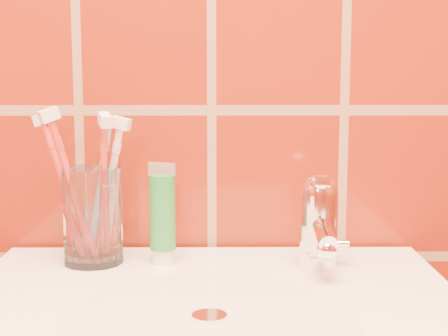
{
  "coord_description": "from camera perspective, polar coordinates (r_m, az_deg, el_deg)",
  "views": [
    {
      "loc": [
        0.01,
        0.25,
        1.1
      ],
      "look_at": [
        0.02,
        1.08,
        0.98
      ],
      "focal_mm": 55.0,
      "sensor_mm": 36.0,
      "label": 1
    }
  ],
  "objects": [
    {
      "name": "glass_tumbler",
      "position": [
        0.9,
        -10.88,
        -3.91
      ],
      "size": [
        0.1,
        0.1,
        0.12
      ],
      "primitive_type": "cylinder",
      "rotation": [
        0.0,
        0.0,
        0.37
      ],
      "color": "white",
      "rests_on": "pedestal_sink"
    },
    {
      "name": "toothpaste_tube",
      "position": [
        0.88,
        -5.14,
        -4.05
      ],
      "size": [
        0.04,
        0.03,
        0.13
      ],
      "rotation": [
        0.0,
        0.0,
        -0.39
      ],
      "color": "white",
      "rests_on": "pedestal_sink"
    },
    {
      "name": "toothbrush_3",
      "position": [
        0.87,
        -10.02,
        -1.93
      ],
      "size": [
        0.08,
        0.12,
        0.21
      ],
      "primitive_type": null,
      "rotation": [
        0.24,
        0.0,
        0.35
      ],
      "color": "#BB3328",
      "rests_on": "glass_tumbler"
    },
    {
      "name": "toothbrush_2",
      "position": [
        0.89,
        -9.55,
        -1.91
      ],
      "size": [
        0.09,
        0.08,
        0.2
      ],
      "primitive_type": null,
      "rotation": [
        0.21,
        0.0,
        1.27
      ],
      "color": "white",
      "rests_on": "glass_tumbler"
    },
    {
      "name": "toothbrush_1",
      "position": [
        0.91,
        -10.38,
        -1.69
      ],
      "size": [
        0.1,
        0.13,
        0.2
      ],
      "primitive_type": null,
      "rotation": [
        0.28,
        0.0,
        2.59
      ],
      "color": "#6EA2C5",
      "rests_on": "glass_tumbler"
    },
    {
      "name": "faucet",
      "position": [
        0.87,
        7.91,
        -4.16
      ],
      "size": [
        0.05,
        0.11,
        0.12
      ],
      "color": "white",
      "rests_on": "pedestal_sink"
    },
    {
      "name": "toothbrush_4",
      "position": [
        0.9,
        -13.01,
        -1.75
      ],
      "size": [
        0.14,
        0.12,
        0.2
      ],
      "primitive_type": null,
      "rotation": [
        0.34,
        0.0,
        -1.99
      ],
      "color": "red",
      "rests_on": "glass_tumbler"
    },
    {
      "name": "toothbrush_0",
      "position": [
        0.87,
        -12.37,
        -1.8
      ],
      "size": [
        0.13,
        0.12,
        0.22
      ],
      "primitive_type": null,
      "rotation": [
        0.29,
        0.0,
        -0.97
      ],
      "color": "red",
      "rests_on": "glass_tumbler"
    }
  ]
}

